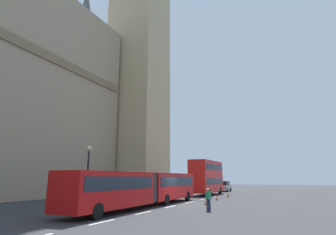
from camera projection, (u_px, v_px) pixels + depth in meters
The scene contains 10 objects.
ground_plane at pixel (179, 205), 25.04m from camera, with size 160.00×160.00×0.00m, color #333335.
lane_centre_marking at pixel (170, 207), 23.36m from camera, with size 29.80×0.16×0.01m.
articulated_bus at pixel (144, 186), 23.46m from camera, with size 18.32×2.54×2.90m.
double_decker_bus at pixel (207, 176), 39.94m from camera, with size 9.35×2.54×4.90m.
sedan_lead at pixel (224, 186), 48.97m from camera, with size 4.40×1.86×1.85m.
traffic_cone_west at pixel (206, 202), 25.08m from camera, with size 0.36×0.36×0.58m.
traffic_cone_middle at pixel (217, 198), 30.03m from camera, with size 0.36×0.36×0.58m.
traffic_cone_east at pixel (228, 195), 35.32m from camera, with size 0.36×0.36×0.58m.
street_lamp at pixel (88, 171), 23.77m from camera, with size 0.44×0.44×5.27m.
pedestrian_near_cones at pixel (208, 199), 20.43m from camera, with size 0.43×0.46×1.69m.
Camera 1 is at (-24.13, -10.29, 2.48)m, focal length 28.76 mm.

